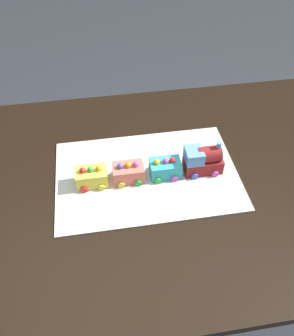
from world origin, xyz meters
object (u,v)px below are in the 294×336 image
cake_car_tanker_turquoise (164,168)px  cake_car_gondola_coral (128,172)px  cake_car_caboose_lemon (92,177)px  cake_locomotive (203,160)px  dining_table (165,198)px

cake_car_tanker_turquoise → cake_car_gondola_coral: bearing=0.0°
cake_car_tanker_turquoise → cake_car_caboose_lemon: 0.24m
cake_locomotive → cake_car_gondola_coral: size_ratio=1.40×
cake_locomotive → cake_car_caboose_lemon: 0.37m
cake_car_tanker_turquoise → cake_car_caboose_lemon: same height
cake_car_tanker_turquoise → cake_car_gondola_coral: size_ratio=1.00×
cake_car_tanker_turquoise → cake_car_gondola_coral: (0.12, 0.00, 0.00)m
cake_locomotive → dining_table: bearing=6.6°
dining_table → cake_car_gondola_coral: size_ratio=14.00×
dining_table → cake_car_caboose_lemon: 0.28m
cake_car_gondola_coral → cake_car_caboose_lemon: bearing=0.0°
cake_car_tanker_turquoise → cake_car_gondola_coral: same height
dining_table → cake_car_gondola_coral: bearing=-6.8°
cake_locomotive → cake_car_gondola_coral: (0.25, -0.00, -0.02)m
dining_table → cake_car_caboose_lemon: cake_car_caboose_lemon is taller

